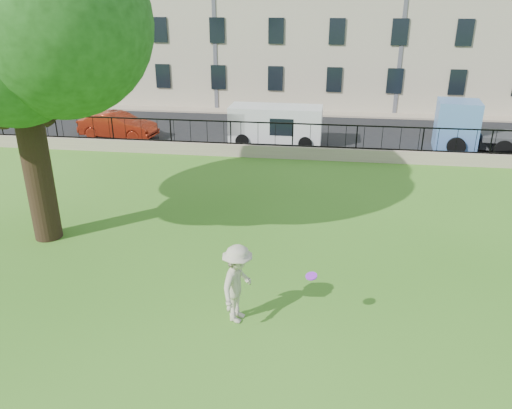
# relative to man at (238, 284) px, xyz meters

# --- Properties ---
(ground) EXTENTS (120.00, 120.00, 0.00)m
(ground) POSITION_rel_man_xyz_m (0.34, 1.24, -0.99)
(ground) COLOR #36701A
(ground) RESTS_ON ground
(retaining_wall) EXTENTS (50.00, 0.40, 0.60)m
(retaining_wall) POSITION_rel_man_xyz_m (0.34, 13.24, -0.69)
(retaining_wall) COLOR gray
(retaining_wall) RESTS_ON ground
(iron_railing) EXTENTS (50.00, 0.05, 1.13)m
(iron_railing) POSITION_rel_man_xyz_m (0.34, 13.24, 0.16)
(iron_railing) COLOR black
(iron_railing) RESTS_ON retaining_wall
(street) EXTENTS (60.00, 9.00, 0.01)m
(street) POSITION_rel_man_xyz_m (0.34, 17.94, -0.99)
(street) COLOR black
(street) RESTS_ON ground
(sidewalk) EXTENTS (60.00, 1.40, 0.12)m
(sidewalk) POSITION_rel_man_xyz_m (0.34, 23.14, -0.93)
(sidewalk) COLOR gray
(sidewalk) RESTS_ON ground
(building_row) EXTENTS (56.40, 10.40, 13.80)m
(building_row) POSITION_rel_man_xyz_m (0.34, 28.80, 5.93)
(building_row) COLOR #B3AC8E
(building_row) RESTS_ON ground
(man) EXTENTS (1.02, 1.42, 1.98)m
(man) POSITION_rel_man_xyz_m (0.00, 0.00, 0.00)
(man) COLOR #B8AE95
(man) RESTS_ON ground
(frisbee) EXTENTS (0.29, 0.30, 0.12)m
(frisbee) POSITION_rel_man_xyz_m (1.71, -0.05, 0.38)
(frisbee) COLOR #9626DC
(red_sedan) EXTENTS (4.40, 1.96, 1.40)m
(red_sedan) POSITION_rel_man_xyz_m (-9.41, 15.64, -0.29)
(red_sedan) COLOR #A22914
(red_sedan) RESTS_ON street
(white_van) EXTENTS (4.80, 1.95, 2.00)m
(white_van) POSITION_rel_man_xyz_m (-0.72, 15.64, 0.01)
(white_van) COLOR silver
(white_van) RESTS_ON street
(blue_truck) EXTENTS (6.12, 2.79, 2.48)m
(blue_truck) POSITION_rel_man_xyz_m (10.33, 15.64, 0.25)
(blue_truck) COLOR #537FC4
(blue_truck) RESTS_ON street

